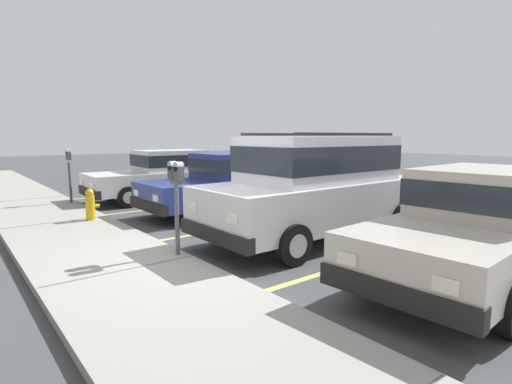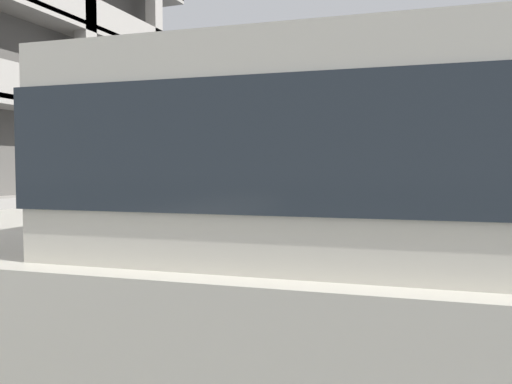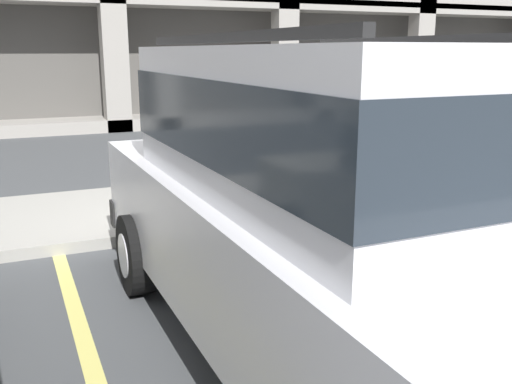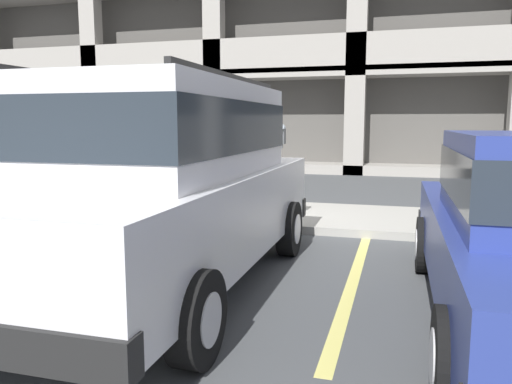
% 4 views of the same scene
% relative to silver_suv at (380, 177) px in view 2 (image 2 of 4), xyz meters
% --- Properties ---
extents(ground_plane, '(80.00, 80.00, 0.10)m').
position_rel_silver_suv_xyz_m(ground_plane, '(0.16, 2.43, -1.14)').
color(ground_plane, '#444749').
extents(sidewalk, '(40.00, 2.20, 0.12)m').
position_rel_silver_suv_xyz_m(sidewalk, '(0.16, 3.73, -1.03)').
color(sidewalk, '#9E9B93').
rests_on(sidewalk, ground_plane).
extents(parking_stall_lines, '(12.83, 4.80, 0.01)m').
position_rel_silver_suv_xyz_m(parking_stall_lines, '(1.74, 1.03, -1.08)').
color(parking_stall_lines, '#DBD16B').
rests_on(parking_stall_lines, ground_plane).
extents(silver_suv, '(2.05, 4.79, 2.03)m').
position_rel_silver_suv_xyz_m(silver_suv, '(0.00, 0.00, 0.00)').
color(silver_suv, silver).
rests_on(silver_suv, ground_plane).
extents(red_sedan, '(2.03, 4.58, 1.54)m').
position_rel_silver_suv_xyz_m(red_sedan, '(-2.92, -0.12, -0.27)').
color(red_sedan, beige).
rests_on(red_sedan, ground_plane).
extents(dark_hatchback, '(1.87, 4.49, 1.54)m').
position_rel_silver_suv_xyz_m(dark_hatchback, '(3.29, -0.26, -0.27)').
color(dark_hatchback, navy).
rests_on(dark_hatchback, ground_plane).
extents(blue_coupe, '(1.91, 4.51, 1.54)m').
position_rel_silver_suv_xyz_m(blue_coupe, '(6.32, 0.14, -0.27)').
color(blue_coupe, silver).
rests_on(blue_coupe, ground_plane).
extents(parking_meter_near, '(0.35, 0.12, 1.47)m').
position_rel_silver_suv_xyz_m(parking_meter_near, '(0.36, 2.78, 0.13)').
color(parking_meter_near, '#595B60').
rests_on(parking_meter_near, sidewalk).
extents(parking_meter_far, '(0.15, 0.12, 1.49)m').
position_rel_silver_suv_xyz_m(parking_meter_far, '(6.71, 2.82, 0.01)').
color(parking_meter_far, '#47474C').
rests_on(parking_meter_far, sidewalk).
extents(fire_hydrant, '(0.30, 0.30, 0.70)m').
position_rel_silver_suv_xyz_m(fire_hydrant, '(3.95, 3.07, -0.62)').
color(fire_hydrant, gold).
rests_on(fire_hydrant, sidewalk).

